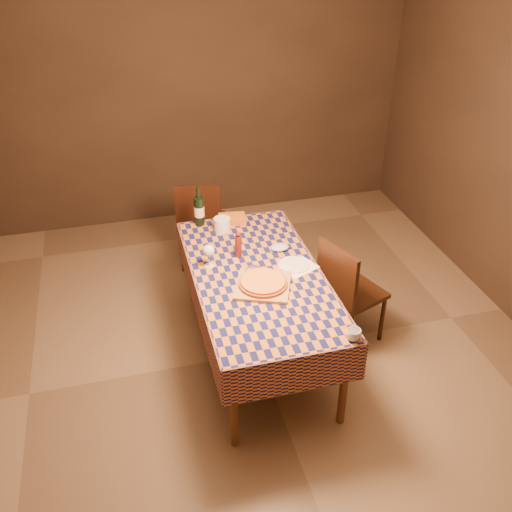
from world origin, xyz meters
name	(u,v)px	position (x,y,z in m)	size (l,w,h in m)	color
room	(258,204)	(0.00, 0.00, 1.35)	(5.00, 5.10, 2.70)	brown
dining_table	(258,283)	(0.00, 0.00, 0.69)	(0.94, 1.84, 0.77)	brown
cutting_board	(263,286)	(-0.01, -0.16, 0.78)	(0.38, 0.38, 0.02)	#A9804F
pizza	(263,282)	(-0.01, -0.16, 0.81)	(0.36, 0.36, 0.04)	brown
pepper_mill	(238,245)	(-0.08, 0.28, 0.87)	(0.06, 0.06, 0.22)	#521413
bowl	(254,272)	(-0.02, 0.01, 0.79)	(0.13, 0.13, 0.04)	#634953
wine_glass	(208,252)	(-0.33, 0.20, 0.90)	(0.09, 0.09, 0.18)	silver
wine_bottle	(199,210)	(-0.28, 0.86, 0.90)	(0.09, 0.09, 0.35)	black
deli_tub	(222,225)	(-0.12, 0.70, 0.83)	(0.14, 0.14, 0.11)	white
takeout_container	(232,219)	(-0.01, 0.82, 0.80)	(0.22, 0.16, 0.06)	#B25E17
white_plate	(294,265)	(0.29, 0.04, 0.78)	(0.23, 0.23, 0.01)	white
tumbler	(354,335)	(0.40, -0.85, 0.81)	(0.10, 0.10, 0.08)	white
flour_patch	(299,267)	(0.32, 0.01, 0.77)	(0.25, 0.20, 0.00)	white
flour_bag	(280,247)	(0.26, 0.29, 0.79)	(0.15, 0.11, 0.04)	#ACB5DC
chair_far	(201,220)	(-0.20, 1.37, 0.52)	(0.52, 0.53, 0.93)	black
chair_right	(346,289)	(0.71, -0.02, 0.52)	(0.55, 0.54, 0.93)	black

